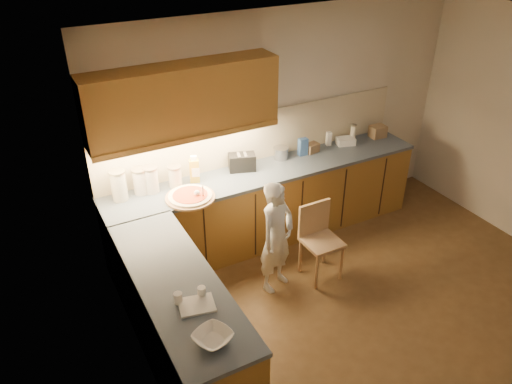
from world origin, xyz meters
TOP-DOWN VIEW (x-y plane):
  - room at (0.00, 0.00)m, footprint 4.54×4.50m
  - l_counter at (-0.92, 1.25)m, footprint 3.77×2.62m
  - backsplash at (-0.38, 1.99)m, footprint 3.75×0.02m
  - upper_cabinets at (-1.27, 1.82)m, footprint 1.95×0.36m
  - pizza_on_board at (-1.38, 1.52)m, footprint 0.51×0.51m
  - child at (-0.73, 0.89)m, footprint 0.53×0.45m
  - wooden_chair at (-0.23, 0.86)m, footprint 0.38×0.38m
  - mixing_bowl at (-1.95, -0.32)m, footprint 0.33×0.33m
  - canister_a at (-2.01, 1.83)m, footprint 0.16×0.16m
  - canister_b at (-1.79, 1.86)m, footprint 0.16×0.16m
  - canister_c at (-1.68, 1.83)m, footprint 0.15×0.15m
  - canister_d at (-1.43, 1.83)m, footprint 0.15×0.15m
  - oil_jug at (-1.21, 1.82)m, footprint 0.12×0.10m
  - toaster at (-0.64, 1.83)m, footprint 0.33×0.25m
  - steel_pot at (-0.11, 1.87)m, footprint 0.18×0.18m
  - blue_box at (0.16, 1.83)m, footprint 0.11×0.08m
  - card_box_a at (0.30, 1.84)m, footprint 0.17×0.14m
  - white_bottle at (0.59, 1.91)m, footprint 0.07×0.07m
  - flat_pack at (0.79, 1.83)m, footprint 0.25×0.21m
  - tall_jar at (0.91, 1.85)m, footprint 0.07×0.07m
  - card_box_b at (1.29, 1.81)m, footprint 0.20×0.16m
  - dough_cloth at (-1.92, 0.05)m, footprint 0.30×0.25m
  - spice_jar_a at (-2.03, 0.15)m, footprint 0.08×0.08m
  - spice_jar_b at (-1.84, 0.13)m, footprint 0.07×0.07m

SIDE VIEW (x-z plane):
  - l_counter at x=-0.92m, z-range 0.00..0.92m
  - wooden_chair at x=-0.23m, z-range 0.07..0.90m
  - child at x=-0.73m, z-range 0.00..1.23m
  - dough_cloth at x=-1.92m, z-range 0.92..0.94m
  - pizza_on_board at x=-1.38m, z-range 0.84..1.04m
  - mixing_bowl at x=-1.95m, z-range 0.92..0.98m
  - spice_jar_b at x=-1.84m, z-range 0.92..1.00m
  - flat_pack at x=0.79m, z-range 0.92..1.01m
  - spice_jar_a at x=-2.03m, z-range 0.92..1.01m
  - card_box_a at x=0.30m, z-range 0.92..1.03m
  - steel_pot at x=-0.11m, z-range 0.92..1.06m
  - card_box_b at x=1.29m, z-range 0.92..1.07m
  - white_bottle at x=0.59m, z-range 0.92..1.09m
  - toaster at x=-0.64m, z-range 0.92..1.11m
  - blue_box at x=0.16m, z-range 0.92..1.13m
  - tall_jar at x=0.91m, z-range 0.92..1.15m
  - canister_d at x=-1.43m, z-range 0.92..1.16m
  - oil_jug at x=-1.21m, z-range 0.91..1.21m
  - canister_b at x=-1.79m, z-range 0.92..1.20m
  - canister_c at x=-1.68m, z-range 0.92..1.21m
  - canister_a at x=-2.01m, z-range 0.92..1.25m
  - backsplash at x=-0.38m, z-range 0.92..1.50m
  - room at x=0.00m, z-range 0.37..2.99m
  - upper_cabinets at x=-1.27m, z-range 1.48..2.21m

